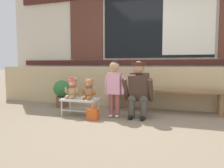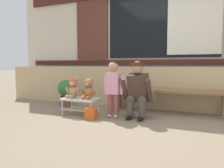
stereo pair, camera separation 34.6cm
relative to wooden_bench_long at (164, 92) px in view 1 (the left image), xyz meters
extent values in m
plane|color=#84725B|center=(-0.26, -1.06, -0.37)|extent=(60.00, 60.00, 0.00)
cube|color=tan|center=(-0.26, 0.37, 0.05)|extent=(7.42, 0.25, 0.85)
cube|color=beige|center=(-0.26, 0.89, 1.33)|extent=(7.57, 0.20, 3.40)
cube|color=#471E19|center=(-0.26, 0.77, 0.58)|extent=(6.97, 0.04, 0.12)
cube|color=black|center=(-0.26, 0.78, 1.38)|extent=(2.40, 0.03, 1.40)
cube|color=silver|center=(0.41, 0.76, 1.38)|extent=(1.06, 0.02, 1.29)
cube|color=#562D23|center=(-1.94, 0.77, 1.38)|extent=(0.84, 0.05, 1.43)
cube|color=#8E6642|center=(0.00, -0.14, 0.05)|extent=(2.10, 0.11, 0.04)
cube|color=#8E6642|center=(0.00, 0.00, 0.05)|extent=(2.10, 0.11, 0.04)
cube|color=#8E6642|center=(0.00, 0.14, 0.05)|extent=(2.10, 0.11, 0.04)
cylinder|color=#8E6642|center=(-0.97, -0.14, -0.17)|extent=(0.07, 0.07, 0.40)
cylinder|color=#8E6642|center=(-0.97, 0.14, -0.17)|extent=(0.07, 0.07, 0.40)
cylinder|color=#8E6642|center=(0.97, -0.14, -0.17)|extent=(0.07, 0.07, 0.40)
cylinder|color=#8E6642|center=(0.97, 0.14, -0.17)|extent=(0.07, 0.07, 0.40)
cube|color=silver|center=(-1.37, -0.75, -0.09)|extent=(0.64, 0.36, 0.04)
cylinder|color=silver|center=(-1.66, -0.90, -0.24)|extent=(0.02, 0.02, 0.26)
cylinder|color=silver|center=(-1.66, -0.60, -0.24)|extent=(0.02, 0.02, 0.26)
cylinder|color=silver|center=(-1.08, -0.90, -0.24)|extent=(0.02, 0.02, 0.26)
cylinder|color=silver|center=(-1.08, -0.60, -0.24)|extent=(0.02, 0.02, 0.26)
cylinder|color=silver|center=(-1.37, -0.90, -0.27)|extent=(0.58, 0.02, 0.02)
cylinder|color=silver|center=(-1.37, -0.60, -0.27)|extent=(0.58, 0.02, 0.02)
ellipsoid|color=tan|center=(-1.53, -0.73, 0.04)|extent=(0.17, 0.14, 0.22)
sphere|color=tan|center=(-1.53, -0.74, 0.20)|extent=(0.15, 0.15, 0.15)
sphere|color=#F4C188|center=(-1.53, -0.79, 0.19)|extent=(0.06, 0.06, 0.06)
sphere|color=tan|center=(-1.59, -0.73, 0.26)|extent=(0.06, 0.06, 0.06)
ellipsoid|color=tan|center=(-1.64, -0.76, 0.06)|extent=(0.06, 0.11, 0.16)
ellipsoid|color=tan|center=(-1.58, -0.84, -0.04)|extent=(0.06, 0.15, 0.06)
sphere|color=tan|center=(-1.48, -0.73, 0.26)|extent=(0.06, 0.06, 0.06)
ellipsoid|color=tan|center=(-1.42, -0.76, 0.06)|extent=(0.06, 0.11, 0.16)
ellipsoid|color=tan|center=(-1.49, -0.84, -0.04)|extent=(0.06, 0.15, 0.06)
torus|color=red|center=(-1.53, -0.73, 0.13)|extent=(0.13, 0.13, 0.02)
cylinder|color=red|center=(-1.53, -0.73, 0.24)|extent=(0.17, 0.17, 0.01)
cylinder|color=red|center=(-1.53, -0.73, 0.27)|extent=(0.10, 0.10, 0.04)
ellipsoid|color=#A86B3D|center=(-1.21, -0.73, 0.04)|extent=(0.17, 0.14, 0.22)
sphere|color=#A86B3D|center=(-1.21, -0.74, 0.20)|extent=(0.15, 0.15, 0.15)
sphere|color=#E1955B|center=(-1.21, -0.79, 0.19)|extent=(0.06, 0.06, 0.06)
sphere|color=#A86B3D|center=(-1.27, -0.73, 0.26)|extent=(0.06, 0.06, 0.06)
ellipsoid|color=#A86B3D|center=(-1.32, -0.76, 0.06)|extent=(0.06, 0.11, 0.16)
ellipsoid|color=#A86B3D|center=(-1.26, -0.84, -0.04)|extent=(0.06, 0.15, 0.06)
sphere|color=#A86B3D|center=(-1.16, -0.73, 0.26)|extent=(0.06, 0.06, 0.06)
ellipsoid|color=#A86B3D|center=(-1.10, -0.76, 0.06)|extent=(0.06, 0.11, 0.16)
ellipsoid|color=#A86B3D|center=(-1.17, -0.84, -0.04)|extent=(0.06, 0.15, 0.06)
torus|color=#335699|center=(-1.21, -0.73, 0.13)|extent=(0.13, 0.13, 0.02)
cylinder|color=#994C4C|center=(-0.82, -0.69, -0.15)|extent=(0.08, 0.08, 0.36)
ellipsoid|color=silver|center=(-0.82, -0.71, -0.35)|extent=(0.07, 0.12, 0.05)
cylinder|color=#994C4C|center=(-0.71, -0.69, -0.15)|extent=(0.08, 0.08, 0.36)
ellipsoid|color=silver|center=(-0.71, -0.71, -0.35)|extent=(0.07, 0.12, 0.05)
cube|color=pink|center=(-0.76, -0.69, 0.21)|extent=(0.22, 0.15, 0.36)
cylinder|color=pink|center=(-0.91, -0.69, 0.18)|extent=(0.06, 0.06, 0.30)
cylinder|color=pink|center=(-0.62, -0.69, 0.18)|extent=(0.06, 0.06, 0.30)
sphere|color=tan|center=(-0.76, -0.69, 0.49)|extent=(0.17, 0.17, 0.17)
sphere|color=black|center=(-0.76, -0.68, 0.51)|extent=(0.16, 0.16, 0.16)
cylinder|color=#4C473D|center=(-0.47, -0.67, -0.22)|extent=(0.11, 0.11, 0.30)
cylinder|color=#4C473D|center=(-0.47, -0.53, -0.05)|extent=(0.13, 0.32, 0.13)
ellipsoid|color=black|center=(-0.47, -0.75, -0.34)|extent=(0.09, 0.20, 0.06)
cylinder|color=#4C473D|center=(-0.27, -0.67, -0.22)|extent=(0.11, 0.11, 0.30)
cylinder|color=#4C473D|center=(-0.27, -0.53, -0.05)|extent=(0.13, 0.32, 0.13)
ellipsoid|color=black|center=(-0.27, -0.75, -0.34)|extent=(0.09, 0.20, 0.06)
cube|color=#473328|center=(-0.37, -0.56, 0.15)|extent=(0.32, 0.30, 0.47)
cylinder|color=#473328|center=(-0.58, -0.66, 0.11)|extent=(0.08, 0.28, 0.40)
cylinder|color=#473328|center=(-0.16, -0.66, 0.11)|extent=(0.08, 0.28, 0.40)
sphere|color=tan|center=(-0.37, -0.63, 0.48)|extent=(0.20, 0.20, 0.20)
cylinder|color=#422319|center=(-0.37, -0.63, 0.53)|extent=(0.23, 0.23, 0.06)
cube|color=brown|center=(-0.18, -0.47, 0.01)|extent=(0.10, 0.22, 0.16)
cube|color=#DB561E|center=(-1.04, -0.98, -0.28)|extent=(0.18, 0.11, 0.18)
torus|color=#DB561E|center=(-1.04, -0.98, -0.16)|extent=(0.11, 0.01, 0.11)
cylinder|color=brown|center=(-2.09, -0.16, -0.26)|extent=(0.26, 0.26, 0.22)
sphere|color=#337038|center=(-2.09, -0.16, 0.02)|extent=(0.36, 0.36, 0.36)
camera|label=1|loc=(0.35, -4.21, 0.52)|focal=35.22mm
camera|label=2|loc=(0.67, -4.09, 0.52)|focal=35.22mm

